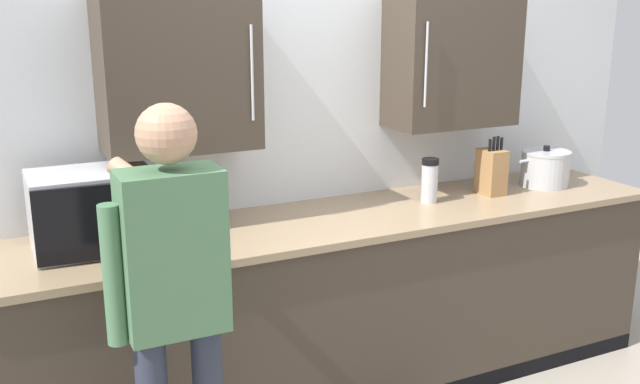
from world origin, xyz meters
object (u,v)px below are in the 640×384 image
at_px(microwave_oven, 88,211).
at_px(stock_pot, 545,168).
at_px(knife_block, 491,171).
at_px(thermos_flask, 430,180).
at_px(person_figure, 173,294).

height_order(microwave_oven, stock_pot, microwave_oven).
distance_m(microwave_oven, knife_block, 2.09).
distance_m(microwave_oven, thermos_flask, 1.70).
xyz_separation_m(stock_pot, person_figure, (-2.32, -0.72, -0.06)).
relative_size(knife_block, person_figure, 0.20).
distance_m(knife_block, person_figure, 2.05).
height_order(stock_pot, person_figure, person_figure).
bearing_deg(microwave_oven, person_figure, -77.39).
distance_m(stock_pot, person_figure, 2.42).
relative_size(microwave_oven, stock_pot, 1.35).
bearing_deg(person_figure, knife_block, 20.05).
bearing_deg(microwave_oven, thermos_flask, -0.64).
xyz_separation_m(microwave_oven, person_figure, (0.16, -0.73, -0.12)).
bearing_deg(stock_pot, knife_block, -177.88).
bearing_deg(knife_block, person_figure, -159.95).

